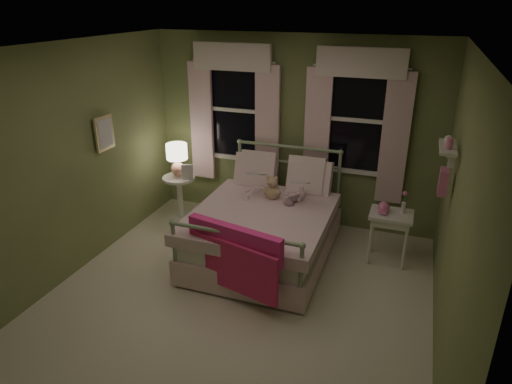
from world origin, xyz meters
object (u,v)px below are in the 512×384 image
at_px(bed, 266,227).
at_px(nightstand_left, 180,192).
at_px(child_left, 256,172).
at_px(child_right, 298,179).
at_px(table_lamp, 177,157).
at_px(nightstand_right, 391,221).
at_px(teddy_bear, 273,189).

bearing_deg(bed, nightstand_left, 159.29).
bearing_deg(child_left, nightstand_left, 0.45).
bearing_deg(child_right, table_lamp, 5.33).
bearing_deg(child_left, bed, 130.95).
distance_m(child_left, nightstand_right, 1.78).
bearing_deg(bed, child_left, 123.60).
relative_size(bed, table_lamp, 4.37).
height_order(bed, child_left, child_left).
xyz_separation_m(child_right, teddy_bear, (-0.28, -0.16, -0.11)).
xyz_separation_m(bed, teddy_bear, (0.00, 0.26, 0.41)).
bearing_deg(child_right, nightstand_left, 5.33).
xyz_separation_m(bed, nightstand_left, (-1.51, 0.57, 0.03)).
distance_m(teddy_bear, nightstand_right, 1.48).
distance_m(child_right, nightstand_right, 1.23).
height_order(teddy_bear, table_lamp, table_lamp).
distance_m(child_right, nightstand_left, 1.86).
distance_m(child_left, nightstand_left, 1.34).
xyz_separation_m(bed, nightstand_right, (1.45, 0.37, 0.17)).
xyz_separation_m(child_right, nightstand_right, (1.17, -0.05, -0.36)).
bearing_deg(child_left, nightstand_right, -174.40).
bearing_deg(table_lamp, child_left, -6.90).
xyz_separation_m(child_left, child_right, (0.56, 0.00, -0.02)).
relative_size(teddy_bear, nightstand_right, 0.50).
relative_size(child_left, child_right, 1.07).
bearing_deg(nightstand_left, child_left, -6.90).
height_order(child_left, nightstand_right, child_left).
distance_m(nightstand_left, nightstand_right, 2.97).
bearing_deg(child_right, child_left, 10.08).
height_order(child_right, teddy_bear, child_right).
xyz_separation_m(child_left, table_lamp, (-1.23, 0.15, 0.03)).
relative_size(bed, child_right, 3.03).
height_order(bed, child_right, child_right).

